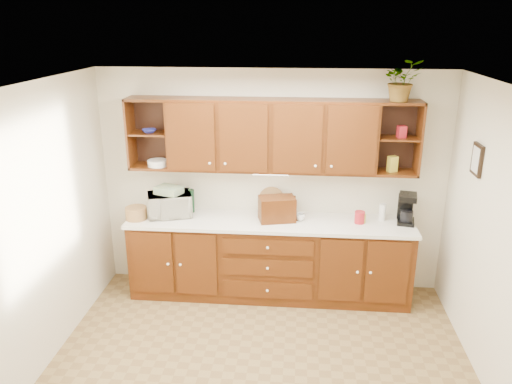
% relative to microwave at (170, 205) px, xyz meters
% --- Properties ---
extents(floor, '(4.00, 4.00, 0.00)m').
position_rel_microwave_xyz_m(floor, '(1.16, -1.49, -1.08)').
color(floor, olive).
rests_on(floor, ground).
extents(ceiling, '(4.00, 4.00, 0.00)m').
position_rel_microwave_xyz_m(ceiling, '(1.16, -1.49, 1.52)').
color(ceiling, white).
rests_on(ceiling, back_wall).
extents(back_wall, '(4.00, 0.00, 4.00)m').
position_rel_microwave_xyz_m(back_wall, '(1.16, 0.26, 0.22)').
color(back_wall, beige).
rests_on(back_wall, floor).
extents(left_wall, '(0.00, 3.50, 3.50)m').
position_rel_microwave_xyz_m(left_wall, '(-0.84, -1.49, 0.22)').
color(left_wall, beige).
rests_on(left_wall, floor).
extents(right_wall, '(0.00, 3.50, 3.50)m').
position_rel_microwave_xyz_m(right_wall, '(3.16, -1.49, 0.22)').
color(right_wall, beige).
rests_on(right_wall, floor).
extents(base_cabinets, '(3.20, 0.60, 0.90)m').
position_rel_microwave_xyz_m(base_cabinets, '(1.16, -0.04, -0.63)').
color(base_cabinets, '#381B06').
rests_on(base_cabinets, floor).
extents(countertop, '(3.24, 0.64, 0.04)m').
position_rel_microwave_xyz_m(countertop, '(1.16, -0.05, -0.16)').
color(countertop, white).
rests_on(countertop, base_cabinets).
extents(upper_cabinets, '(3.20, 0.33, 0.80)m').
position_rel_microwave_xyz_m(upper_cabinets, '(1.17, 0.10, 0.82)').
color(upper_cabinets, '#381B06').
rests_on(upper_cabinets, back_wall).
extents(undercabinet_light, '(0.40, 0.05, 0.02)m').
position_rel_microwave_xyz_m(undercabinet_light, '(1.16, 0.05, 0.39)').
color(undercabinet_light, white).
rests_on(undercabinet_light, upper_cabinets).
extents(framed_picture, '(0.03, 0.24, 0.30)m').
position_rel_microwave_xyz_m(framed_picture, '(3.14, -0.59, 0.77)').
color(framed_picture, black).
rests_on(framed_picture, right_wall).
extents(wicker_basket, '(0.30, 0.30, 0.14)m').
position_rel_microwave_xyz_m(wicker_basket, '(-0.36, -0.14, -0.06)').
color(wicker_basket, '#A87346').
rests_on(wicker_basket, countertop).
extents(microwave, '(0.57, 0.47, 0.27)m').
position_rel_microwave_xyz_m(microwave, '(0.00, 0.00, 0.00)').
color(microwave, beige).
rests_on(microwave, countertop).
extents(towel_stack, '(0.34, 0.30, 0.08)m').
position_rel_microwave_xyz_m(towel_stack, '(0.00, 0.00, 0.18)').
color(towel_stack, '#C7CD60').
rests_on(towel_stack, microwave).
extents(wine_bottle, '(0.08, 0.08, 0.28)m').
position_rel_microwave_xyz_m(wine_bottle, '(0.23, 0.14, 0.01)').
color(wine_bottle, black).
rests_on(wine_bottle, countertop).
extents(woven_tray, '(0.33, 0.15, 0.31)m').
position_rel_microwave_xyz_m(woven_tray, '(1.17, 0.20, -0.13)').
color(woven_tray, '#A87346').
rests_on(woven_tray, countertop).
extents(bread_box, '(0.44, 0.34, 0.28)m').
position_rel_microwave_xyz_m(bread_box, '(1.24, -0.03, 0.00)').
color(bread_box, '#381B06').
rests_on(bread_box, countertop).
extents(mug_tree, '(0.27, 0.26, 0.28)m').
position_rel_microwave_xyz_m(mug_tree, '(1.44, 0.01, -0.09)').
color(mug_tree, '#381B06').
rests_on(mug_tree, countertop).
extents(canister_red, '(0.15, 0.15, 0.14)m').
position_rel_microwave_xyz_m(canister_red, '(2.17, -0.03, -0.07)').
color(canister_red, '#AC1922').
rests_on(canister_red, countertop).
extents(canister_white, '(0.10, 0.10, 0.20)m').
position_rel_microwave_xyz_m(canister_white, '(2.43, 0.07, -0.04)').
color(canister_white, white).
rests_on(canister_white, countertop).
extents(canister_yellow, '(0.11, 0.11, 0.10)m').
position_rel_microwave_xyz_m(canister_yellow, '(2.19, -0.02, -0.08)').
color(canister_yellow, gold).
rests_on(canister_yellow, countertop).
extents(coffee_maker, '(0.22, 0.27, 0.34)m').
position_rel_microwave_xyz_m(coffee_maker, '(2.68, 0.03, 0.03)').
color(coffee_maker, black).
rests_on(coffee_maker, countertop).
extents(bowl_stack, '(0.21, 0.21, 0.04)m').
position_rel_microwave_xyz_m(bowl_stack, '(-0.21, 0.08, 0.84)').
color(bowl_stack, navy).
rests_on(bowl_stack, upper_cabinets).
extents(plate_stack, '(0.28, 0.28, 0.07)m').
position_rel_microwave_xyz_m(plate_stack, '(-0.13, 0.06, 0.48)').
color(plate_stack, white).
rests_on(plate_stack, upper_cabinets).
extents(pantry_box_yellow, '(0.12, 0.11, 0.17)m').
position_rel_microwave_xyz_m(pantry_box_yellow, '(2.49, 0.07, 0.53)').
color(pantry_box_yellow, gold).
rests_on(pantry_box_yellow, upper_cabinets).
extents(pantry_box_red, '(0.10, 0.09, 0.13)m').
position_rel_microwave_xyz_m(pantry_box_red, '(2.56, 0.07, 0.89)').
color(pantry_box_red, '#AC1922').
rests_on(pantry_box_red, upper_cabinets).
extents(potted_plant, '(0.44, 0.40, 0.43)m').
position_rel_microwave_xyz_m(potted_plant, '(2.50, 0.04, 1.43)').
color(potted_plant, '#999999').
rests_on(potted_plant, upper_cabinets).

